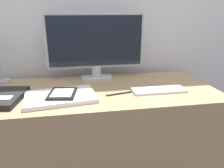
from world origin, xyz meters
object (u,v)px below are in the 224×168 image
object	(u,v)px
monitor	(97,45)
laptop	(61,97)
keyboard	(159,90)
notebook	(5,97)
pen	(119,94)
ereader	(62,93)

from	to	relation	value
monitor	laptop	bearing A→B (deg)	-124.62
keyboard	laptop	world-z (taller)	laptop
laptop	notebook	distance (m)	0.27
notebook	keyboard	bearing A→B (deg)	-0.73
notebook	pen	distance (m)	0.57
laptop	notebook	world-z (taller)	notebook
ereader	notebook	distance (m)	0.28
pen	ereader	bearing A→B (deg)	-178.94
keyboard	monitor	bearing A→B (deg)	135.53
laptop	monitor	bearing A→B (deg)	55.38
ereader	pen	xyz separation A→B (m)	(0.29, 0.01, -0.02)
monitor	ereader	world-z (taller)	monitor
ereader	pen	bearing A→B (deg)	1.06
laptop	notebook	size ratio (longest dim) A/B	1.31
laptop	ereader	size ratio (longest dim) A/B	2.00
keyboard	ereader	xyz separation A→B (m)	(-0.52, -0.02, 0.02)
laptop	keyboard	bearing A→B (deg)	1.94
ereader	pen	size ratio (longest dim) A/B	1.28
laptop	pen	bearing A→B (deg)	1.52
monitor	ereader	size ratio (longest dim) A/B	3.31
monitor	pen	world-z (taller)	monitor
ereader	notebook	xyz separation A→B (m)	(-0.28, 0.03, -0.01)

